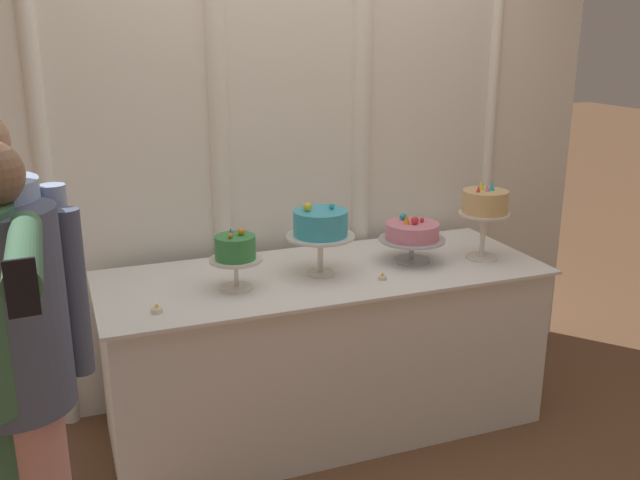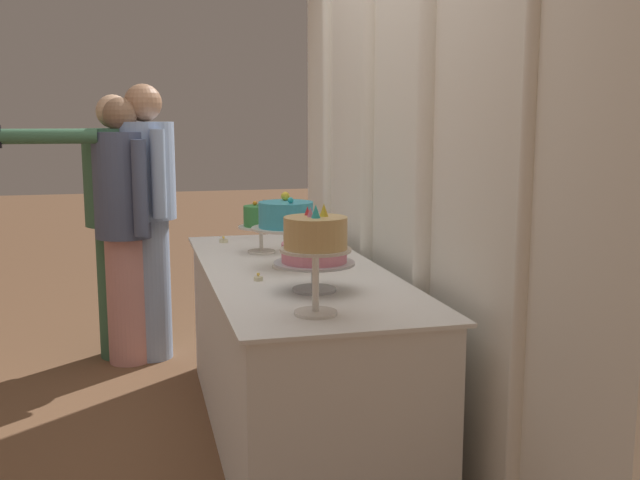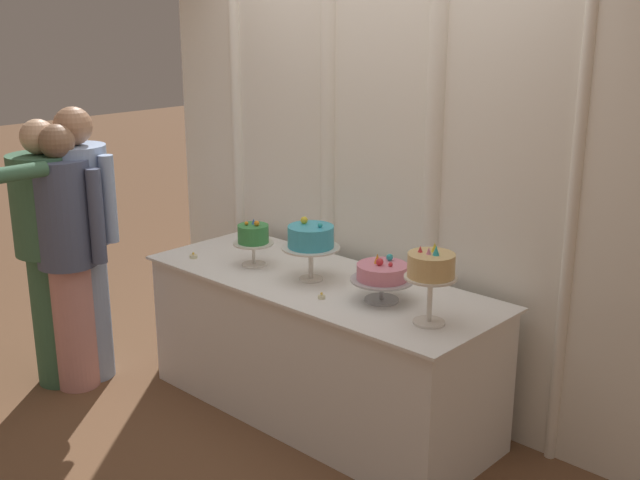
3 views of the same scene
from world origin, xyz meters
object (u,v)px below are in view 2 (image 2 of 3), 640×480
object	(u,v)px
guest_man_pink_jacket	(147,212)
guest_man_dark_suit	(125,222)
guest_girl_blue_dress	(117,217)
cake_display_leftmost	(261,220)
cake_display_midright	(314,256)
cake_table	(295,353)
tealight_far_left	(224,241)
tealight_near_left	(258,278)
cake_display_midleft	(286,218)
cake_display_rightmost	(316,239)

from	to	relation	value
guest_man_pink_jacket	guest_man_dark_suit	xyz separation A→B (m)	(0.05, -0.13, -0.05)
guest_girl_blue_dress	guest_man_dark_suit	bearing A→B (deg)	20.24
cake_display_leftmost	guest_man_dark_suit	distance (m)	1.09
guest_man_pink_jacket	cake_display_midright	bearing A→B (deg)	18.57
cake_table	tealight_far_left	world-z (taller)	tealight_far_left
guest_man_pink_jacket	tealight_near_left	bearing A→B (deg)	15.14
cake_display_midleft	tealight_near_left	size ratio (longest dim) A/B	8.73
cake_display_leftmost	guest_girl_blue_dress	xyz separation A→B (m)	(-0.98, -0.71, -0.09)
cake_display_midright	guest_girl_blue_dress	xyz separation A→B (m)	(-1.85, -0.77, -0.06)
tealight_far_left	cake_table	bearing A→B (deg)	15.56
cake_display_midright	guest_man_dark_suit	distance (m)	1.87
guest_man_dark_suit	cake_display_midright	bearing A→B (deg)	22.86
guest_man_dark_suit	guest_girl_blue_dress	world-z (taller)	guest_girl_blue_dress
guest_man_pink_jacket	cake_display_rightmost	bearing A→B (deg)	13.73
cake_display_midleft	guest_man_dark_suit	world-z (taller)	guest_man_dark_suit
tealight_near_left	cake_table	bearing A→B (deg)	135.75
guest_man_pink_jacket	guest_girl_blue_dress	distance (m)	0.20
guest_man_pink_jacket	tealight_far_left	bearing A→B (deg)	35.95
cake_display_midleft	guest_girl_blue_dress	distance (m)	1.58
cake_table	guest_man_pink_jacket	size ratio (longest dim) A/B	1.24
cake_table	tealight_far_left	bearing A→B (deg)	-164.44
cake_display_midleft	cake_display_rightmost	xyz separation A→B (m)	(0.81, -0.06, 0.04)
cake_display_leftmost	cake_display_rightmost	size ratio (longest dim) A/B	0.70
cake_display_midleft	cake_display_midright	world-z (taller)	cake_display_midleft
tealight_near_left	cake_display_midright	bearing A→B (deg)	37.06
cake_display_leftmost	guest_girl_blue_dress	distance (m)	1.21
cake_table	guest_girl_blue_dress	xyz separation A→B (m)	(-1.41, -0.79, 0.47)
cake_display_rightmost	tealight_far_left	bearing A→B (deg)	-175.42
cake_table	tealight_near_left	bearing A→B (deg)	-44.25
cake_display_rightmost	guest_man_dark_suit	size ratio (longest dim) A/B	0.24
cake_display_midleft	cake_display_rightmost	distance (m)	0.82
cake_display_rightmost	guest_girl_blue_dress	size ratio (longest dim) A/B	0.24
tealight_far_left	guest_man_dark_suit	distance (m)	0.72
cake_display_midright	guest_man_pink_jacket	bearing A→B (deg)	-161.43
tealight_far_left	cake_display_midright	bearing A→B (deg)	9.45
cake_display_rightmost	guest_man_pink_jacket	bearing A→B (deg)	-166.27
guest_man_dark_suit	guest_girl_blue_dress	distance (m)	0.14
cake_display_leftmost	tealight_far_left	size ratio (longest dim) A/B	5.74
cake_display_rightmost	tealight_far_left	size ratio (longest dim) A/B	8.15
cake_display_leftmost	tealight_far_left	bearing A→B (deg)	-157.94
guest_man_pink_jacket	cake_display_midleft	bearing A→B (deg)	24.07
cake_table	cake_display_midright	distance (m)	0.69
cake_display_leftmost	guest_man_pink_jacket	size ratio (longest dim) A/B	0.16
cake_table	guest_man_pink_jacket	xyz separation A→B (m)	(-1.33, -0.61, 0.51)
cake_display_midleft	tealight_far_left	bearing A→B (deg)	-165.95
cake_display_midright	guest_man_pink_jacket	xyz separation A→B (m)	(-1.77, -0.59, -0.02)
guest_man_pink_jacket	guest_girl_blue_dress	size ratio (longest dim) A/B	1.04
cake_table	cake_display_midright	bearing A→B (deg)	-2.01
cake_display_midright	guest_man_dark_suit	size ratio (longest dim) A/B	0.20
tealight_near_left	guest_girl_blue_dress	distance (m)	1.72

